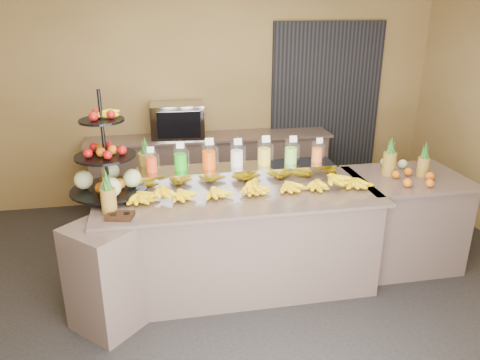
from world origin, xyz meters
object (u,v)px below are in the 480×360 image
object	(u,v)px
condiment_caddy	(120,216)
right_fruit_pile	(409,172)
pitcher_tray	(237,174)
fruit_stand	(112,170)
banana_heap	(252,185)
oven_warmer	(178,121)

from	to	relation	value
condiment_caddy	right_fruit_pile	bearing A→B (deg)	8.15
pitcher_tray	fruit_stand	xyz separation A→B (m)	(-1.11, -0.12, 0.16)
banana_heap	fruit_stand	world-z (taller)	fruit_stand
condiment_caddy	right_fruit_pile	distance (m)	2.70
right_fruit_pile	oven_warmer	bearing A→B (deg)	137.43
fruit_stand	oven_warmer	xyz separation A→B (m)	(0.67, 1.79, -0.02)
condiment_caddy	fruit_stand	bearing A→B (deg)	98.12
fruit_stand	oven_warmer	size ratio (longest dim) A/B	1.44
condiment_caddy	right_fruit_pile	world-z (taller)	right_fruit_pile
oven_warmer	right_fruit_pile	bearing A→B (deg)	-39.31
oven_warmer	banana_heap	bearing A→B (deg)	-72.09
condiment_caddy	banana_heap	bearing A→B (deg)	15.24
pitcher_tray	banana_heap	world-z (taller)	banana_heap
right_fruit_pile	condiment_caddy	bearing A→B (deg)	-171.85
fruit_stand	condiment_caddy	xyz separation A→B (m)	(0.07, -0.49, -0.22)
right_fruit_pile	oven_warmer	world-z (taller)	oven_warmer
pitcher_tray	fruit_stand	size ratio (longest dim) A/B	2.00
banana_heap	condiment_caddy	size ratio (longest dim) A/B	10.65
pitcher_tray	right_fruit_pile	distance (m)	1.64
banana_heap	oven_warmer	world-z (taller)	oven_warmer
condiment_caddy	right_fruit_pile	xyz separation A→B (m)	(2.67, 0.38, 0.06)
right_fruit_pile	fruit_stand	bearing A→B (deg)	177.76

